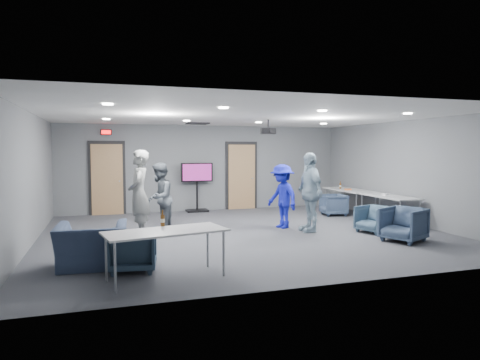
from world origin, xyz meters
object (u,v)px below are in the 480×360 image
object	(u,v)px
table_right_a	(349,191)
chair_right_b	(374,219)
projector	(268,131)
person_b	(159,198)
chair_right_a	(333,205)
person_c	(310,192)
chair_right_c	(403,224)
tv_stand	(197,184)
person_d	(282,196)
person_a	(139,194)
chair_front_a	(133,250)
bottle_right	(340,186)
chair_front_b	(92,246)
table_right_b	(389,198)
table_front_left	(166,234)
bottle_front	(163,220)

from	to	relation	value
table_right_a	chair_right_b	bearing A→B (deg)	158.66
projector	person_b	bearing A→B (deg)	-165.62
chair_right_a	chair_right_b	bearing A→B (deg)	0.25
person_c	chair_right_c	world-z (taller)	person_c
tv_stand	person_d	bearing A→B (deg)	-67.30
person_a	person_d	size ratio (longest dim) A/B	1.22
person_a	person_c	distance (m)	3.93
chair_front_a	chair_right_b	bearing A→B (deg)	-155.59
person_a	person_c	bearing A→B (deg)	92.20
chair_right_a	bottle_right	size ratio (longest dim) A/B	2.92
chair_front_a	projector	size ratio (longest dim) A/B	1.73
chair_front_b	bottle_right	bearing A→B (deg)	-145.43
person_b	projector	bearing A→B (deg)	112.72
person_d	chair_right_c	bearing A→B (deg)	24.72
person_a	table_right_b	bearing A→B (deg)	97.63
chair_right_c	chair_front_b	distance (m)	6.20
chair_right_b	tv_stand	bearing A→B (deg)	-164.10
person_d	table_right_a	size ratio (longest dim) A/B	0.82
table_front_left	projector	distance (m)	5.15
table_right_a	table_front_left	size ratio (longest dim) A/B	1.01
tv_stand	chair_right_b	bearing A→B (deg)	-54.92
chair_front_a	bottle_front	bearing A→B (deg)	163.55
table_right_a	tv_stand	bearing A→B (deg)	67.64
projector	chair_front_b	bearing A→B (deg)	-132.37
table_front_left	person_b	bearing A→B (deg)	73.23
person_c	projector	bearing A→B (deg)	-144.80
table_right_a	person_d	bearing A→B (deg)	119.02
person_c	person_d	world-z (taller)	person_c
person_b	tv_stand	xyz separation A→B (m)	(1.53, 3.01, 0.05)
chair_right_c	chair_front_a	xyz separation A→B (m)	(-5.57, -0.52, -0.03)
chair_right_c	bottle_front	distance (m)	5.19
chair_right_b	bottle_front	bearing A→B (deg)	-90.17
chair_front_a	table_right_b	bearing A→B (deg)	-150.86
person_a	chair_right_b	xyz separation A→B (m)	(5.27, -1.05, -0.65)
person_c	chair_front_a	distance (m)	4.76
chair_right_a	projector	world-z (taller)	projector
chair_right_c	person_d	bearing A→B (deg)	-165.14
chair_right_b	tv_stand	size ratio (longest dim) A/B	0.45
person_c	table_right_b	world-z (taller)	person_c
chair_right_a	projector	size ratio (longest dim) A/B	1.62
person_a	person_b	distance (m)	0.75
person_c	table_front_left	world-z (taller)	person_c
person_b	tv_stand	distance (m)	3.38
chair_front_b	bottle_right	xyz separation A→B (m)	(7.19, 4.31, 0.46)
person_c	table_front_left	size ratio (longest dim) A/B	0.98
person_b	tv_stand	size ratio (longest dim) A/B	1.07
chair_right_c	chair_right_a	bearing A→B (deg)	148.85
chair_right_a	chair_right_c	size ratio (longest dim) A/B	0.87
person_b	person_d	bearing A→B (deg)	105.31
person_a	chair_right_a	distance (m)	5.97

